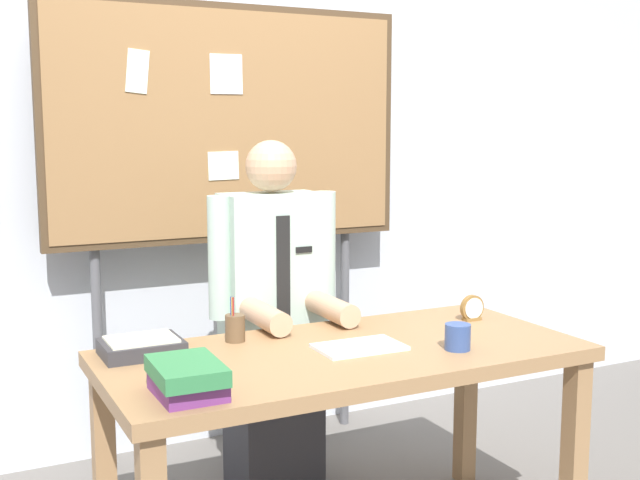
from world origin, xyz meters
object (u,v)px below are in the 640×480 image
at_px(open_notebook, 359,347).
at_px(paper_tray, 141,347).
at_px(desk, 344,376).
at_px(pen_holder, 235,328).
at_px(desk_clock, 472,309).
at_px(book_stack, 187,378).
at_px(person, 273,330).
at_px(coffee_mug, 458,337).
at_px(bulletin_board, 230,130).

relative_size(open_notebook, paper_tray, 1.13).
distance_m(desk, pen_holder, 0.42).
relative_size(desk_clock, paper_tray, 0.38).
relative_size(book_stack, paper_tray, 1.03).
bearing_deg(desk, person, 90.00).
bearing_deg(person, coffee_mug, -66.91).
distance_m(desk_clock, pen_holder, 0.94).
xyz_separation_m(bulletin_board, paper_tray, (-0.64, -0.85, -0.71)).
xyz_separation_m(bulletin_board, coffee_mug, (0.34, -1.27, -0.69)).
bearing_deg(book_stack, pen_holder, 56.14).
bearing_deg(pen_holder, desk, -40.75).
bearing_deg(desk, paper_tray, 159.64).
distance_m(desk, bulletin_board, 1.37).
relative_size(bulletin_board, paper_tray, 7.84).
distance_m(person, bulletin_board, 0.94).
bearing_deg(open_notebook, desk_clock, 14.57).
relative_size(book_stack, open_notebook, 0.91).
relative_size(person, paper_tray, 5.58).
xyz_separation_m(book_stack, desk_clock, (1.26, 0.36, -0.01)).
relative_size(book_stack, desk_clock, 2.67).
distance_m(person, desk_clock, 0.81).
distance_m(person, pen_holder, 0.48).
height_order(desk_clock, paper_tray, desk_clock).
bearing_deg(bulletin_board, pen_holder, -109.71).
bearing_deg(paper_tray, desk, -20.36).
bearing_deg(book_stack, paper_tray, 91.74).
bearing_deg(desk, desk_clock, 11.84).
distance_m(coffee_mug, pen_holder, 0.77).
xyz_separation_m(book_stack, pen_holder, (0.32, 0.48, -0.00)).
relative_size(desk, bulletin_board, 0.80).
bearing_deg(desk, book_stack, -160.19).
xyz_separation_m(desk, desk_clock, (0.64, 0.13, 0.14)).
bearing_deg(desk, open_notebook, -23.50).
relative_size(bulletin_board, desk_clock, 20.41).
relative_size(coffee_mug, paper_tray, 0.34).
relative_size(desk, person, 1.12).
relative_size(person, open_notebook, 4.95).
distance_m(book_stack, coffee_mug, 0.96).
xyz_separation_m(desk, bulletin_board, (-0.00, 1.09, 0.83)).
height_order(coffee_mug, pen_holder, pen_holder).
xyz_separation_m(desk, person, (0.00, 0.61, 0.02)).
distance_m(bulletin_board, desk_clock, 1.34).
distance_m(open_notebook, coffee_mug, 0.33).
distance_m(coffee_mug, paper_tray, 1.06).
height_order(book_stack, paper_tray, book_stack).
height_order(person, desk_clock, person).
relative_size(coffee_mug, pen_holder, 0.55).
bearing_deg(book_stack, bulletin_board, 64.70).
height_order(bulletin_board, coffee_mug, bulletin_board).
bearing_deg(open_notebook, pen_holder, 141.18).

